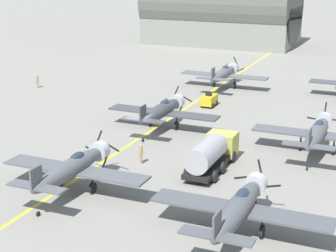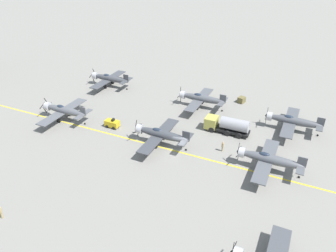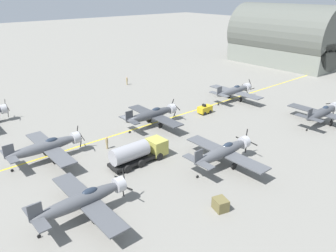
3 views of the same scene
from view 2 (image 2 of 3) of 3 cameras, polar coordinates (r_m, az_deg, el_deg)
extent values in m
plane|color=gray|center=(53.69, 1.95, -4.55)|extent=(400.00, 400.00, 0.00)
cube|color=yellow|center=(53.69, 1.95, -4.55)|extent=(0.30, 160.00, 0.01)
ellipsoid|color=#585A5F|center=(64.89, -17.38, 2.58)|extent=(1.50, 9.50, 1.42)
cylinder|color=#B7B7BC|center=(67.78, -20.23, 3.26)|extent=(1.58, 0.90, 1.58)
ellipsoid|color=#232D3D|center=(65.37, -18.21, 3.20)|extent=(0.80, 1.70, 0.76)
cube|color=#585A5F|center=(65.52, -17.84, 2.44)|extent=(12.00, 2.10, 0.16)
cube|color=#585A5F|center=(62.33, -14.56, 2.02)|extent=(4.40, 1.10, 0.12)
cube|color=#585A5F|center=(62.04, -14.63, 2.55)|extent=(0.14, 1.30, 1.60)
sphere|color=black|center=(68.11, -20.54, 3.34)|extent=(0.56, 0.56, 0.56)
cube|color=black|center=(67.47, -21.04, 3.35)|extent=(1.63, 0.06, 0.90)
cube|color=black|center=(68.20, -20.64, 2.61)|extent=(0.90, 0.06, 1.63)
cube|color=black|center=(68.76, -20.04, 3.32)|extent=(1.63, 0.06, 0.90)
cube|color=black|center=(68.03, -20.43, 4.06)|extent=(0.90, 0.06, 1.63)
cylinder|color=black|center=(64.85, -18.61, 1.38)|extent=(0.14, 0.14, 1.26)
cylinder|color=black|center=(65.14, -18.52, 0.90)|extent=(0.22, 0.90, 0.90)
cylinder|color=black|center=(66.76, -16.93, 2.51)|extent=(0.14, 0.14, 1.26)
cylinder|color=black|center=(67.04, -16.85, 2.03)|extent=(0.22, 0.90, 0.90)
cylinder|color=black|center=(63.23, -14.29, 0.39)|extent=(0.12, 0.36, 0.36)
ellipsoid|color=#44474C|center=(77.90, -9.89, 8.14)|extent=(1.50, 9.50, 1.42)
cylinder|color=#B7B7BC|center=(80.39, -12.56, 8.56)|extent=(1.58, 0.90, 1.58)
ellipsoid|color=#232D3D|center=(78.32, -10.63, 8.64)|extent=(0.80, 1.70, 0.76)
cube|color=#44474C|center=(78.43, -10.34, 7.99)|extent=(12.00, 2.10, 0.16)
cube|color=#44474C|center=(75.71, -7.31, 7.82)|extent=(4.40, 1.10, 0.12)
cube|color=#44474C|center=(75.47, -7.34, 8.28)|extent=(0.14, 1.30, 1.60)
sphere|color=black|center=(80.68, -12.85, 8.61)|extent=(0.56, 0.56, 0.56)
cube|color=black|center=(81.39, -12.48, 8.62)|extent=(1.69, 0.06, 0.72)
cube|color=black|center=(80.62, -12.79, 9.23)|extent=(0.72, 0.06, 1.69)
cube|color=black|center=(79.98, -13.22, 8.60)|extent=(1.69, 0.06, 0.72)
cube|color=black|center=(80.76, -12.91, 7.99)|extent=(0.72, 0.06, 1.69)
cylinder|color=black|center=(77.55, -10.92, 7.17)|extent=(0.14, 0.14, 1.26)
cylinder|color=black|center=(77.79, -10.87, 6.74)|extent=(0.22, 0.90, 0.90)
cylinder|color=black|center=(79.80, -9.69, 7.95)|extent=(0.14, 0.14, 1.26)
cylinder|color=black|center=(80.03, -9.65, 7.53)|extent=(0.22, 0.90, 0.90)
cylinder|color=black|center=(76.45, -7.17, 6.41)|extent=(0.12, 0.36, 0.36)
ellipsoid|color=#404247|center=(54.34, -0.86, -1.50)|extent=(1.50, 9.50, 1.42)
cylinder|color=#B7B7BC|center=(56.15, -4.95, -0.49)|extent=(1.58, 0.90, 1.58)
ellipsoid|color=#232D3D|center=(54.48, -1.94, -0.73)|extent=(0.80, 1.70, 0.76)
cube|color=#404247|center=(54.80, -1.57, -1.62)|extent=(12.00, 2.10, 0.16)
cube|color=#404247|center=(52.86, 3.14, -2.33)|extent=(4.40, 1.10, 0.12)
cube|color=#404247|center=(52.52, 3.16, -1.73)|extent=(0.14, 1.30, 1.60)
sphere|color=black|center=(56.37, -5.39, -0.39)|extent=(0.56, 0.56, 0.56)
cube|color=black|center=(56.79, -5.01, 0.30)|extent=(1.65, 0.06, 0.85)
cube|color=black|center=(55.71, -5.61, 0.15)|extent=(0.85, 0.06, 1.65)
cube|color=black|center=(55.97, -5.78, -1.08)|extent=(1.65, 0.06, 0.85)
cube|color=black|center=(57.04, -5.18, -0.91)|extent=(0.85, 0.06, 1.65)
cylinder|color=black|center=(54.01, -2.27, -2.95)|extent=(0.14, 0.14, 1.26)
cylinder|color=black|center=(54.35, -2.25, -3.51)|extent=(0.22, 0.90, 0.90)
cylinder|color=black|center=(56.28, -0.88, -1.45)|extent=(0.14, 0.14, 1.26)
cylinder|color=black|center=(56.61, -0.88, -1.99)|extent=(0.22, 0.90, 0.90)
cylinder|color=black|center=(53.95, 3.14, -4.16)|extent=(0.12, 0.36, 0.36)
cube|color=black|center=(37.20, 11.60, -19.63)|extent=(1.65, 0.06, 0.86)
cube|color=black|center=(36.13, 11.17, -20.50)|extent=(0.86, 0.06, 1.65)
ellipsoid|color=#53555A|center=(50.78, 17.61, -5.60)|extent=(1.50, 9.50, 1.42)
cylinder|color=#B7B7BC|center=(51.21, 12.74, -4.50)|extent=(1.58, 0.90, 1.58)
ellipsoid|color=#232D3D|center=(50.55, 16.44, -4.80)|extent=(0.80, 1.70, 0.76)
cube|color=#53555A|center=(51.02, 16.72, -5.72)|extent=(12.00, 2.10, 0.16)
cube|color=#53555A|center=(50.64, 22.18, -6.44)|extent=(4.40, 1.10, 0.12)
cube|color=#53555A|center=(50.29, 22.32, -5.84)|extent=(0.14, 1.30, 1.60)
sphere|color=black|center=(51.29, 12.20, -4.37)|extent=(0.56, 0.56, 0.56)
cube|color=black|center=(52.02, 12.20, -4.90)|extent=(0.83, 0.06, 1.66)
cube|color=black|center=(51.76, 12.46, -3.59)|extent=(1.66, 0.06, 0.83)
cube|color=black|center=(50.56, 12.19, -3.83)|extent=(0.83, 0.06, 1.66)
cube|color=black|center=(50.83, 11.93, -5.17)|extent=(1.66, 0.06, 0.83)
cylinder|color=black|center=(50.15, 16.30, -7.23)|extent=(0.14, 0.14, 1.26)
cylinder|color=black|center=(50.53, 16.20, -7.80)|extent=(0.22, 0.90, 0.90)
cylinder|color=black|center=(52.61, 16.91, -5.40)|extent=(0.14, 0.14, 1.26)
cylinder|color=black|center=(52.96, 16.81, -5.96)|extent=(0.22, 0.90, 0.90)
cylinder|color=black|center=(51.80, 21.82, -8.27)|extent=(0.12, 0.36, 0.36)
ellipsoid|color=#4D4F54|center=(62.52, 21.24, 0.78)|extent=(1.50, 9.50, 1.42)
cylinder|color=#B7B7BC|center=(62.75, 17.27, 1.63)|extent=(1.57, 0.90, 1.58)
ellipsoid|color=#232D3D|center=(62.30, 20.31, 1.45)|extent=(0.80, 1.70, 0.76)
cube|color=#4D4F54|center=(62.69, 20.51, 0.66)|extent=(12.00, 2.10, 0.16)
cube|color=#4D4F54|center=(62.52, 24.93, 0.11)|extent=(4.40, 1.10, 0.12)
cube|color=#4D4F54|center=(62.23, 25.06, 0.63)|extent=(0.14, 1.30, 1.60)
sphere|color=black|center=(62.79, 16.82, 1.73)|extent=(0.56, 0.56, 0.56)
cube|color=black|center=(61.94, 16.71, 1.58)|extent=(1.73, 0.06, 0.58)
cube|color=black|center=(62.98, 16.67, 0.97)|extent=(0.58, 0.06, 1.73)
cube|color=black|center=(63.64, 16.93, 1.88)|extent=(1.73, 0.06, 0.58)
cube|color=black|center=(62.61, 16.97, 2.50)|extent=(0.58, 0.06, 1.73)
cylinder|color=black|center=(61.66, 20.24, -0.47)|extent=(0.14, 0.14, 1.26)
cylinder|color=black|center=(61.96, 20.14, -0.97)|extent=(0.22, 0.90, 0.90)
cylinder|color=black|center=(64.31, 20.57, 0.76)|extent=(0.14, 0.14, 1.26)
cylinder|color=black|center=(64.60, 20.47, 0.27)|extent=(0.22, 0.90, 0.90)
cylinder|color=black|center=(63.46, 24.60, -1.48)|extent=(0.12, 0.36, 0.36)
ellipsoid|color=#525459|center=(67.10, 6.12, 4.77)|extent=(1.50, 9.50, 1.42)
cylinder|color=#B7B7BC|center=(68.50, 2.60, 5.46)|extent=(1.58, 0.90, 1.58)
ellipsoid|color=#232D3D|center=(67.20, 5.23, 5.39)|extent=(0.80, 1.70, 0.76)
cube|color=#525459|center=(67.47, 5.50, 4.63)|extent=(12.00, 2.10, 0.16)
cube|color=#525459|center=(66.00, 9.48, 4.22)|extent=(4.40, 1.10, 0.12)
cube|color=#525459|center=(65.72, 9.53, 4.73)|extent=(0.14, 1.30, 1.60)
sphere|color=black|center=(68.67, 2.22, 5.54)|extent=(0.56, 0.56, 0.56)
cube|color=black|center=(67.97, 1.93, 5.21)|extent=(1.76, 0.06, 0.26)
cube|color=black|center=(69.09, 2.22, 4.90)|extent=(0.26, 0.06, 1.76)
cube|color=black|center=(69.38, 2.50, 5.85)|extent=(1.76, 0.06, 0.26)
cube|color=black|center=(68.26, 2.21, 6.18)|extent=(0.26, 0.06, 1.76)
cylinder|color=black|center=(66.46, 5.02, 3.65)|extent=(0.14, 0.14, 1.26)
cylinder|color=black|center=(66.74, 5.00, 3.16)|extent=(0.22, 0.90, 0.90)
cylinder|color=black|center=(69.02, 5.90, 4.64)|extent=(0.14, 0.14, 1.26)
cylinder|color=black|center=(69.29, 5.88, 4.17)|extent=(0.22, 0.90, 0.90)
cylinder|color=black|center=(66.87, 9.39, 2.65)|extent=(0.12, 0.36, 0.36)
cube|color=black|center=(59.56, 10.20, -0.57)|extent=(2.25, 8.00, 0.40)
cube|color=#B2AD4C|center=(59.83, 7.56, 0.70)|extent=(2.50, 2.08, 2.00)
cylinder|color=#9E9EA3|center=(58.68, 11.55, 0.26)|extent=(2.10, 4.96, 2.10)
cylinder|color=black|center=(59.18, 7.58, -0.69)|extent=(0.30, 1.00, 1.00)
cylinder|color=black|center=(61.16, 8.28, 0.34)|extent=(0.30, 1.00, 1.00)
cylinder|color=black|center=(58.55, 10.25, -1.29)|extent=(0.30, 1.00, 1.00)
cylinder|color=black|center=(60.55, 10.87, -0.23)|extent=(0.30, 1.00, 1.00)
cylinder|color=black|center=(58.18, 12.21, -1.73)|extent=(0.30, 1.00, 1.00)
cylinder|color=black|center=(60.20, 12.77, -0.65)|extent=(0.30, 1.00, 1.00)
cube|color=gold|center=(61.03, -9.70, 0.47)|extent=(1.40, 2.60, 1.10)
cube|color=black|center=(60.53, -9.55, 1.06)|extent=(0.70, 0.36, 0.44)
cylinder|color=black|center=(61.17, -10.57, -0.09)|extent=(0.20, 0.60, 0.60)
cylinder|color=black|center=(62.13, -9.86, 0.49)|extent=(0.20, 0.60, 0.60)
cylinder|color=black|center=(60.43, -9.45, -0.37)|extent=(0.20, 0.60, 0.60)
cylinder|color=black|center=(61.40, -8.75, 0.21)|extent=(0.20, 0.60, 0.60)
cylinder|color=tan|center=(47.01, -26.98, -13.66)|extent=(0.28, 0.28, 0.89)
cylinder|color=tan|center=(46.50, -27.21, -12.92)|extent=(0.41, 0.41, 0.74)
cylinder|color=tan|center=(54.39, 9.45, -3.96)|extent=(0.26, 0.26, 0.84)
cylinder|color=tan|center=(53.97, 9.51, -3.27)|extent=(0.39, 0.39, 0.70)
sphere|color=tan|center=(53.72, 9.55, -2.86)|extent=(0.23, 0.23, 0.23)
cube|color=brown|center=(71.25, 12.68, 4.47)|extent=(1.78, 1.62, 1.24)
camera|label=1|loc=(72.61, 50.11, 9.25)|focal=60.00mm
camera|label=3|loc=(82.10, 33.31, 18.68)|focal=35.00mm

